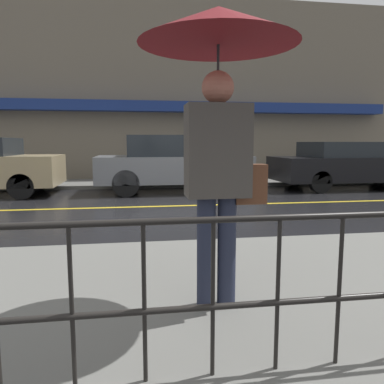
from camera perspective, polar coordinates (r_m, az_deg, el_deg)
ground_plane at (r=8.14m, az=-3.30°, el=-2.17°), size 80.00×80.00×0.00m
sidewalk_near at (r=3.51m, az=4.59°, el=-14.54°), size 28.00×3.09×0.11m
sidewalk_far at (r=12.44m, az=-5.24°, el=1.44°), size 28.00×2.14×0.11m
lane_marking at (r=8.14m, az=-3.30°, el=-2.14°), size 25.20×0.12×0.01m
building_storefront at (r=13.68m, az=-5.73°, el=15.08°), size 28.00×0.85×6.42m
railing_foreground at (r=2.14m, az=13.02°, el=-11.90°), size 12.00×0.04×0.88m
pedestrian at (r=2.85m, az=4.08°, el=18.04°), size 1.16×1.16×2.22m
car_grey at (r=10.43m, az=-3.11°, el=4.39°), size 4.18×1.85×1.57m
car_black at (r=12.24m, az=23.17°, el=3.89°), size 4.77×1.92×1.39m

